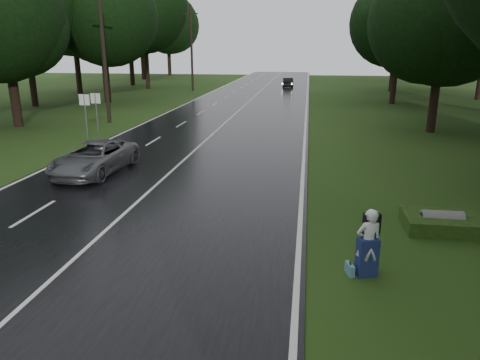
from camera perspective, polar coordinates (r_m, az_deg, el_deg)
The scene contains 18 objects.
ground at distance 13.38m, azimuth -18.51°, elevation -7.92°, with size 160.00×160.00×0.00m, color #244013.
road at distance 31.76m, azimuth -2.25°, elevation 6.95°, with size 12.00×140.00×0.04m, color black.
lane_center at distance 31.76m, azimuth -2.25°, elevation 7.00°, with size 0.12×140.00×0.01m, color silver.
grey_car at distance 20.53m, azimuth -18.06°, elevation 2.74°, with size 2.26×4.90×1.36m, color #515256.
far_car at distance 62.55m, azimuth 6.12°, elevation 12.27°, with size 1.35×3.86×1.27m, color black.
hitchhiker at distance 11.28m, azimuth 16.05°, elevation -7.93°, with size 0.72×0.69×1.72m.
suitcase at distance 11.47m, azimuth 13.82°, elevation -10.98°, with size 0.11×0.40×0.28m, color teal.
culvert at distance 15.06m, azimuth 24.21°, elevation -5.78°, with size 0.61×0.61×1.21m, color slate.
utility_pole_mid at distance 34.52m, azimuth -16.30°, elevation 7.05°, with size 1.80×0.28×10.71m, color black, non-canonical shape.
utility_pole_far at distance 57.70m, azimuth -6.04°, elevation 11.23°, with size 1.80×0.28×10.20m, color black, non-canonical shape.
road_sign_a at distance 28.69m, azimuth -18.81°, elevation 4.99°, with size 0.64×0.10×2.68m, color white, non-canonical shape.
road_sign_b at distance 29.95m, azimuth -17.58°, elevation 5.56°, with size 0.62×0.10×2.59m, color white, non-canonical shape.
tree_left_d at distance 35.19m, azimuth -26.37°, elevation 6.16°, with size 7.92×7.92×12.38m, color black, non-canonical shape.
tree_left_e at distance 47.81m, azimuth -16.48°, elevation 9.54°, with size 8.84×8.84×13.82m, color black, non-canonical shape.
tree_left_f at distance 61.94m, azimuth -11.62°, elevation 11.36°, with size 11.31×11.31×17.67m, color black, non-canonical shape.
tree_right_d at distance 31.95m, azimuth 23.08°, elevation 5.66°, with size 7.66×7.66×11.97m, color black, non-canonical shape.
tree_right_e at distance 46.78m, azimuth 18.80°, elevation 9.20°, with size 8.45×8.45×13.20m, color black, non-canonical shape.
tree_right_f at distance 59.98m, azimuth 18.70°, elevation 10.67°, with size 10.15×10.15×15.86m, color black, non-canonical shape.
Camera 1 is at (5.87, -10.76, 5.37)m, focal length 33.44 mm.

